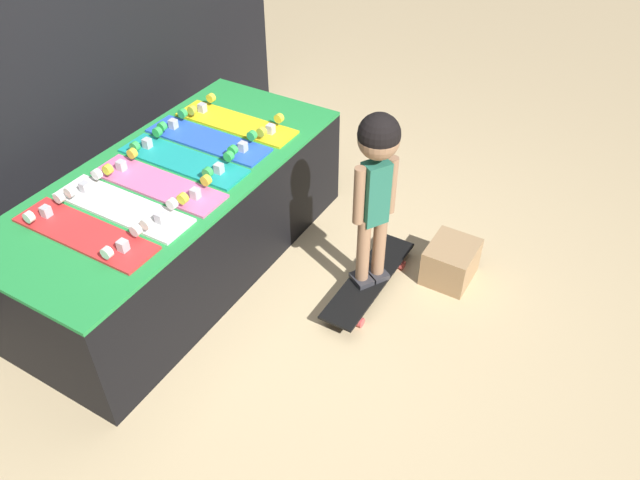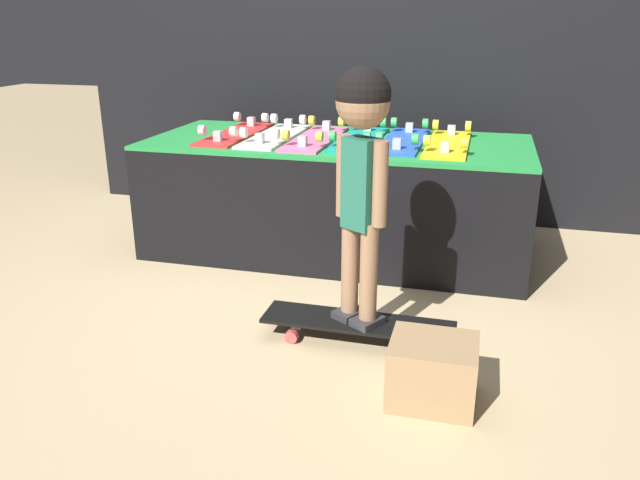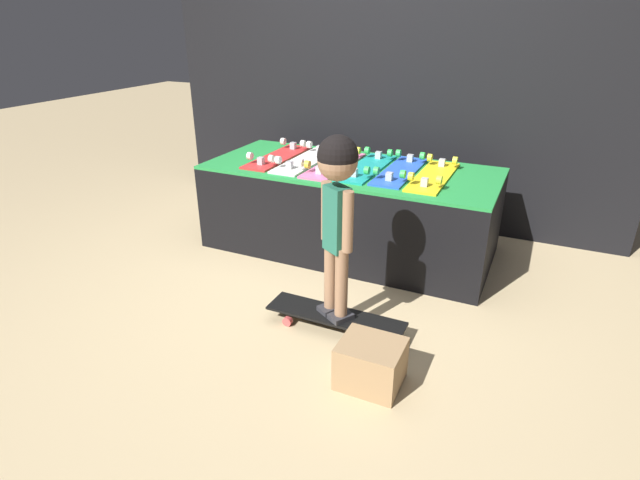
# 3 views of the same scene
# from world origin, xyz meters

# --- Properties ---
(ground_plane) EXTENTS (16.00, 16.00, 0.00)m
(ground_plane) POSITION_xyz_m (0.00, 0.00, 0.00)
(ground_plane) COLOR tan
(back_wall) EXTENTS (3.78, 0.10, 2.26)m
(back_wall) POSITION_xyz_m (0.00, 1.38, 1.13)
(back_wall) COLOR black
(back_wall) RESTS_ON ground_plane
(display_rack) EXTENTS (2.02, 0.89, 0.62)m
(display_rack) POSITION_xyz_m (0.00, 0.64, 0.31)
(display_rack) COLOR black
(display_rack) RESTS_ON ground_plane
(skateboard_red_on_rack) EXTENTS (0.20, 0.73, 0.09)m
(skateboard_red_on_rack) POSITION_xyz_m (-0.58, 0.63, 0.63)
(skateboard_red_on_rack) COLOR red
(skateboard_red_on_rack) RESTS_ON display_rack
(skateboard_white_on_rack) EXTENTS (0.20, 0.73, 0.09)m
(skateboard_white_on_rack) POSITION_xyz_m (-0.35, 0.63, 0.63)
(skateboard_white_on_rack) COLOR white
(skateboard_white_on_rack) RESTS_ON display_rack
(skateboard_pink_on_rack) EXTENTS (0.20, 0.73, 0.09)m
(skateboard_pink_on_rack) POSITION_xyz_m (-0.12, 0.61, 0.63)
(skateboard_pink_on_rack) COLOR pink
(skateboard_pink_on_rack) RESTS_ON display_rack
(skateboard_teal_on_rack) EXTENTS (0.20, 0.73, 0.09)m
(skateboard_teal_on_rack) POSITION_xyz_m (0.12, 0.65, 0.63)
(skateboard_teal_on_rack) COLOR teal
(skateboard_teal_on_rack) RESTS_ON display_rack
(skateboard_blue_on_rack) EXTENTS (0.20, 0.73, 0.09)m
(skateboard_blue_on_rack) POSITION_xyz_m (0.35, 0.66, 0.63)
(skateboard_blue_on_rack) COLOR blue
(skateboard_blue_on_rack) RESTS_ON display_rack
(skateboard_yellow_on_rack) EXTENTS (0.20, 0.73, 0.09)m
(skateboard_yellow_on_rack) POSITION_xyz_m (0.58, 0.64, 0.63)
(skateboard_yellow_on_rack) COLOR yellow
(skateboard_yellow_on_rack) RESTS_ON display_rack
(skateboard_on_floor) EXTENTS (0.77, 0.19, 0.09)m
(skateboard_on_floor) POSITION_xyz_m (0.33, -0.38, 0.07)
(skateboard_on_floor) COLOR black
(skateboard_on_floor) RESTS_ON ground_plane
(child) EXTENTS (0.22, 0.20, 0.99)m
(child) POSITION_xyz_m (0.33, -0.38, 0.78)
(child) COLOR #2D2D33
(child) RESTS_ON skateboard_on_floor
(storage_box) EXTENTS (0.29, 0.25, 0.22)m
(storage_box) POSITION_xyz_m (0.65, -0.71, 0.11)
(storage_box) COLOR #A37F56
(storage_box) RESTS_ON ground_plane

